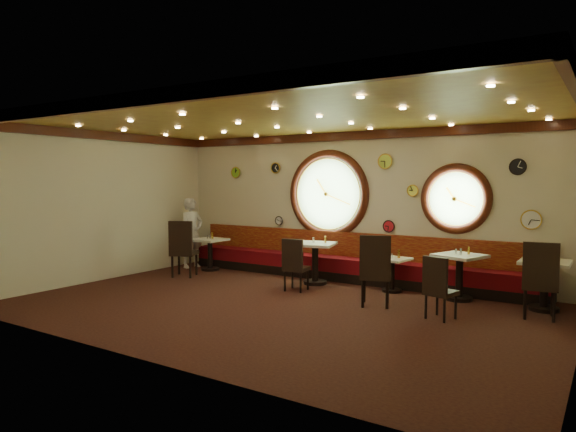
% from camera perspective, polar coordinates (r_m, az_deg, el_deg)
% --- Properties ---
extents(floor, '(9.00, 6.00, 0.00)m').
position_cam_1_polar(floor, '(8.88, -1.37, -10.07)').
color(floor, black).
rests_on(floor, ground).
extents(ceiling, '(9.00, 6.00, 0.02)m').
position_cam_1_polar(ceiling, '(8.68, -1.41, 10.89)').
color(ceiling, gold).
rests_on(ceiling, wall_back).
extents(wall_back, '(9.00, 0.02, 3.20)m').
position_cam_1_polar(wall_back, '(11.24, 7.22, 1.12)').
color(wall_back, beige).
rests_on(wall_back, floor).
extents(wall_front, '(9.00, 0.02, 3.20)m').
position_cam_1_polar(wall_front, '(6.38, -16.67, -1.20)').
color(wall_front, beige).
rests_on(wall_front, floor).
extents(wall_left, '(0.02, 6.00, 3.20)m').
position_cam_1_polar(wall_left, '(11.76, -19.87, 1.04)').
color(wall_left, beige).
rests_on(wall_left, floor).
extents(molding_back, '(9.00, 0.10, 0.18)m').
position_cam_1_polar(molding_back, '(11.22, 7.18, 8.83)').
color(molding_back, '#3A140A').
rests_on(molding_back, wall_back).
extents(molding_front, '(9.00, 0.10, 0.18)m').
position_cam_1_polar(molding_front, '(6.46, -16.60, 12.30)').
color(molding_front, '#3A140A').
rests_on(molding_front, wall_back).
extents(molding_left, '(0.10, 6.00, 0.18)m').
position_cam_1_polar(molding_left, '(11.74, -19.89, 8.41)').
color(molding_left, '#3A140A').
rests_on(molding_left, wall_back).
extents(banquette_base, '(8.00, 0.55, 0.20)m').
position_cam_1_polar(banquette_base, '(11.17, 6.53, -6.65)').
color(banquette_base, black).
rests_on(banquette_base, floor).
extents(banquette_seat, '(8.00, 0.55, 0.30)m').
position_cam_1_polar(banquette_seat, '(11.12, 6.54, -5.39)').
color(banquette_seat, '#5B0710').
rests_on(banquette_seat, banquette_base).
extents(banquette_back, '(8.00, 0.10, 0.55)m').
position_cam_1_polar(banquette_back, '(11.26, 7.05, -3.22)').
color(banquette_back, '#65080D').
rests_on(banquette_back, wall_back).
extents(porthole_left_glass, '(1.66, 0.02, 1.66)m').
position_cam_1_polar(porthole_left_glass, '(11.50, 4.52, 2.45)').
color(porthole_left_glass, '#8EC878').
rests_on(porthole_left_glass, wall_back).
extents(porthole_left_frame, '(1.98, 0.18, 1.98)m').
position_cam_1_polar(porthole_left_frame, '(11.48, 4.48, 2.44)').
color(porthole_left_frame, '#3A140A').
rests_on(porthole_left_frame, wall_back).
extents(porthole_left_ring, '(1.61, 0.03, 1.61)m').
position_cam_1_polar(porthole_left_ring, '(11.46, 4.41, 2.44)').
color(porthole_left_ring, gold).
rests_on(porthole_left_ring, wall_back).
extents(porthole_right_glass, '(1.10, 0.02, 1.10)m').
position_cam_1_polar(porthole_right_glass, '(10.47, 18.15, 1.83)').
color(porthole_right_glass, '#8EC878').
rests_on(porthole_right_glass, wall_back).
extents(porthole_right_frame, '(1.38, 0.18, 1.38)m').
position_cam_1_polar(porthole_right_frame, '(10.46, 18.13, 1.83)').
color(porthole_right_frame, '#3A140A').
rests_on(porthole_right_frame, wall_back).
extents(porthole_right_ring, '(1.09, 0.03, 1.09)m').
position_cam_1_polar(porthole_right_ring, '(10.43, 18.09, 1.83)').
color(porthole_right_ring, gold).
rests_on(porthole_right_ring, wall_back).
extents(wall_clock_0, '(0.34, 0.03, 0.34)m').
position_cam_1_polar(wall_clock_0, '(10.20, 25.42, -0.38)').
color(wall_clock_0, white).
rests_on(wall_clock_0, wall_back).
extents(wall_clock_1, '(0.20, 0.03, 0.20)m').
position_cam_1_polar(wall_clock_1, '(12.17, -0.98, -0.52)').
color(wall_clock_1, white).
rests_on(wall_clock_1, wall_back).
extents(wall_clock_2, '(0.24, 0.03, 0.24)m').
position_cam_1_polar(wall_clock_2, '(10.89, 11.15, -1.13)').
color(wall_clock_2, red).
rests_on(wall_clock_2, wall_back).
extents(wall_clock_3, '(0.24, 0.03, 0.24)m').
position_cam_1_polar(wall_clock_3, '(12.19, -1.38, 5.37)').
color(wall_clock_3, black).
rests_on(wall_clock_3, wall_back).
extents(wall_clock_4, '(0.26, 0.03, 0.26)m').
position_cam_1_polar(wall_clock_4, '(12.90, -5.81, 4.83)').
color(wall_clock_4, '#77BA25').
rests_on(wall_clock_4, wall_back).
extents(wall_clock_5, '(0.28, 0.03, 0.28)m').
position_cam_1_polar(wall_clock_5, '(10.21, 24.18, 5.00)').
color(wall_clock_5, black).
rests_on(wall_clock_5, wall_back).
extents(wall_clock_6, '(0.30, 0.03, 0.30)m').
position_cam_1_polar(wall_clock_6, '(10.89, 10.75, 5.99)').
color(wall_clock_6, '#C0E447').
rests_on(wall_clock_6, wall_back).
extents(wall_clock_7, '(0.22, 0.03, 0.22)m').
position_cam_1_polar(wall_clock_7, '(10.68, 13.70, 2.76)').
color(wall_clock_7, '#DFEE4F').
rests_on(wall_clock_7, wall_back).
extents(table_a, '(0.72, 0.72, 0.76)m').
position_cam_1_polar(table_a, '(12.46, -8.65, -3.79)').
color(table_a, black).
rests_on(table_a, floor).
extents(table_b, '(0.95, 0.95, 0.86)m').
position_cam_1_polar(table_b, '(10.71, 3.04, -4.69)').
color(table_b, black).
rests_on(table_b, floor).
extents(table_c, '(0.68, 0.68, 0.66)m').
position_cam_1_polar(table_c, '(10.17, 11.48, -5.94)').
color(table_c, black).
rests_on(table_c, floor).
extents(table_d, '(0.97, 0.97, 0.83)m').
position_cam_1_polar(table_d, '(9.77, 18.51, -5.84)').
color(table_d, black).
rests_on(table_d, floor).
extents(table_e, '(0.76, 0.76, 0.84)m').
position_cam_1_polar(table_e, '(9.54, 26.61, -6.28)').
color(table_e, black).
rests_on(table_e, floor).
extents(chair_a, '(0.70, 0.70, 0.78)m').
position_cam_1_polar(chair_a, '(11.64, -11.65, -3.18)').
color(chair_a, black).
rests_on(chair_a, floor).
extents(chair_b, '(0.48, 0.48, 0.64)m').
position_cam_1_polar(chair_b, '(9.97, 0.72, -5.06)').
color(chair_b, black).
rests_on(chair_b, floor).
extents(chair_c, '(0.67, 0.67, 0.76)m').
position_cam_1_polar(chair_c, '(8.87, 9.68, -5.49)').
color(chair_c, black).
rests_on(chair_c, floor).
extents(chair_d, '(0.51, 0.51, 0.61)m').
position_cam_1_polar(chair_d, '(8.29, 16.34, -7.24)').
color(chair_d, black).
rests_on(chair_d, floor).
extents(chair_e, '(0.58, 0.58, 0.75)m').
position_cam_1_polar(chair_e, '(8.87, 26.22, -5.93)').
color(chair_e, black).
rests_on(chair_e, floor).
extents(condiment_a_salt, '(0.04, 0.04, 0.11)m').
position_cam_1_polar(condiment_a_salt, '(12.46, -8.66, -2.25)').
color(condiment_a_salt, '#BABABE').
rests_on(condiment_a_salt, table_a).
extents(condiment_b_salt, '(0.03, 0.03, 0.10)m').
position_cam_1_polar(condiment_b_salt, '(10.70, 2.90, -2.71)').
color(condiment_b_salt, silver).
rests_on(condiment_b_salt, table_b).
extents(condiment_c_salt, '(0.04, 0.04, 0.10)m').
position_cam_1_polar(condiment_c_salt, '(10.19, 11.15, -4.24)').
color(condiment_c_salt, silver).
rests_on(condiment_c_salt, table_c).
extents(condiment_d_salt, '(0.03, 0.03, 0.09)m').
position_cam_1_polar(condiment_d_salt, '(9.79, 18.17, -3.73)').
color(condiment_d_salt, silver).
rests_on(condiment_d_salt, table_d).
extents(condiment_a_pepper, '(0.03, 0.03, 0.09)m').
position_cam_1_polar(condiment_a_pepper, '(12.41, -8.95, -2.31)').
color(condiment_a_pepper, silver).
rests_on(condiment_a_pepper, table_a).
extents(condiment_b_pepper, '(0.04, 0.04, 0.11)m').
position_cam_1_polar(condiment_b_pepper, '(10.67, 2.83, -2.69)').
color(condiment_b_pepper, silver).
rests_on(condiment_b_pepper, table_b).
extents(condiment_c_pepper, '(0.03, 0.03, 0.09)m').
position_cam_1_polar(condiment_c_pepper, '(10.05, 11.48, -4.38)').
color(condiment_c_pepper, silver).
rests_on(condiment_c_pepper, table_c).
extents(condiment_d_pepper, '(0.04, 0.04, 0.11)m').
position_cam_1_polar(condiment_d_pepper, '(9.66, 18.64, -3.77)').
color(condiment_d_pepper, '#BABABE').
rests_on(condiment_d_pepper, table_d).
extents(condiment_a_bottle, '(0.05, 0.05, 0.15)m').
position_cam_1_polar(condiment_a_bottle, '(12.42, -8.40, -2.16)').
color(condiment_a_bottle, yellow).
rests_on(condiment_a_bottle, table_a).
extents(condiment_b_bottle, '(0.04, 0.04, 0.14)m').
position_cam_1_polar(condiment_b_bottle, '(10.69, 4.17, -2.61)').
color(condiment_b_bottle, gold).
rests_on(condiment_b_bottle, table_b).
extents(condiment_c_bottle, '(0.05, 0.05, 0.17)m').
position_cam_1_polar(condiment_c_bottle, '(10.13, 12.21, -4.11)').
color(condiment_c_bottle, orange).
rests_on(condiment_c_bottle, table_c).
extents(condiment_d_bottle, '(0.04, 0.04, 0.14)m').
position_cam_1_polar(condiment_d_bottle, '(9.76, 19.44, -3.64)').
color(condiment_d_bottle, gold).
rests_on(condiment_d_bottle, table_d).
extents(condiment_e_salt, '(0.04, 0.04, 0.10)m').
position_cam_1_polar(condiment_e_salt, '(9.55, 25.96, -4.05)').
color(condiment_e_salt, silver).
rests_on(condiment_e_salt, table_e).
extents(condiment_e_pepper, '(0.04, 0.04, 0.11)m').
position_cam_1_polar(condiment_e_pepper, '(9.48, 26.89, -4.12)').
color(condiment_e_pepper, silver).
rests_on(condiment_e_pepper, table_e).
extents(condiment_e_bottle, '(0.05, 0.05, 0.18)m').
position_cam_1_polar(condiment_e_bottle, '(9.61, 27.40, -3.84)').
color(condiment_e_bottle, gold).
rests_on(condiment_e_bottle, table_e).
extents(waiter, '(0.52, 0.69, 1.72)m').
position_cam_1_polar(waiter, '(12.91, -10.65, -1.83)').
color(waiter, white).
rests_on(waiter, floor).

